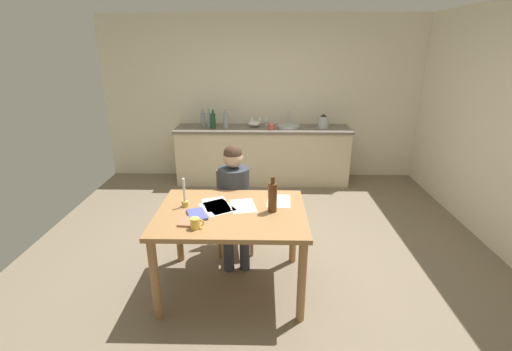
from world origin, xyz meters
TOP-DOWN VIEW (x-y plane):
  - ground_plane at (0.00, 0.00)m, footprint 5.20×5.20m
  - wall_back at (0.00, 2.60)m, footprint 5.20×0.12m
  - kitchen_counter at (0.00, 2.24)m, footprint 2.76×0.64m
  - dining_table at (-0.26, -0.55)m, footprint 1.29×0.97m
  - chair_at_table at (-0.30, 0.17)m, footprint 0.45×0.45m
  - person_seated at (-0.29, 0.03)m, footprint 0.37×0.62m
  - coffee_mug at (-0.52, -0.86)m, footprint 0.11×0.07m
  - candlestick at (-0.68, -0.46)m, footprint 0.06×0.06m
  - book_magazine at (-0.55, -0.64)m, footprint 0.22×0.26m
  - book_cookery at (-0.58, -0.77)m, footprint 0.18×0.18m
  - paper_letter at (-0.41, -0.49)m, footprint 0.33×0.36m
  - paper_bill at (-0.17, -0.44)m, footprint 0.26×0.33m
  - paper_envelope at (0.15, -0.32)m, footprint 0.23×0.31m
  - paper_receipt at (-0.42, -0.41)m, footprint 0.30×0.35m
  - paper_notice at (-0.38, -0.46)m, footprint 0.33×0.36m
  - wine_bottle_on_table at (0.09, -0.54)m, footprint 0.08×0.08m
  - sink_unit at (0.41, 2.24)m, footprint 0.36×0.36m
  - bottle_oil at (-0.95, 2.28)m, footprint 0.08×0.08m
  - bottle_vinegar at (-0.85, 2.23)m, footprint 0.06×0.06m
  - bottle_wine_red at (-0.77, 2.15)m, footprint 0.07×0.07m
  - bottle_sauce at (-0.57, 2.16)m, footprint 0.08×0.08m
  - mixing_bowl at (-0.14, 2.32)m, footprint 0.20×0.20m
  - stovetop_kettle at (0.95, 2.24)m, footprint 0.18×0.18m
  - wine_glass_near_sink at (0.05, 2.39)m, footprint 0.07×0.07m
  - wine_glass_by_kettle at (-0.05, 2.39)m, footprint 0.07×0.07m
  - wine_glass_back_left at (-0.18, 2.39)m, footprint 0.07×0.07m
  - teacup_on_counter at (0.14, 2.09)m, footprint 0.12×0.08m

SIDE VIEW (x-z plane):
  - ground_plane at x=0.00m, z-range -0.04..0.00m
  - kitchen_counter at x=0.00m, z-range 0.00..0.90m
  - chair_at_table at x=-0.30m, z-range 0.05..0.91m
  - dining_table at x=-0.26m, z-range 0.28..1.06m
  - person_seated at x=-0.29m, z-range 0.08..1.28m
  - paper_letter at x=-0.41m, z-range 0.77..0.78m
  - paper_bill at x=-0.17m, z-range 0.77..0.78m
  - paper_envelope at x=0.15m, z-range 0.77..0.78m
  - paper_receipt at x=-0.42m, z-range 0.77..0.78m
  - paper_notice at x=-0.38m, z-range 0.77..0.78m
  - book_cookery at x=-0.58m, z-range 0.77..0.79m
  - book_magazine at x=-0.55m, z-range 0.77..0.79m
  - coffee_mug at x=-0.52m, z-range 0.77..0.86m
  - candlestick at x=-0.68m, z-range 0.72..0.98m
  - wine_bottle_on_table at x=0.09m, z-range 0.75..1.07m
  - sink_unit at x=0.41m, z-range 0.80..1.04m
  - mixing_bowl at x=-0.14m, z-range 0.90..0.99m
  - teacup_on_counter at x=0.14m, z-range 0.90..0.99m
  - stovetop_kettle at x=0.95m, z-range 0.89..1.11m
  - wine_glass_near_sink at x=0.05m, z-range 0.93..1.09m
  - wine_glass_by_kettle at x=-0.05m, z-range 0.93..1.09m
  - wine_glass_back_left at x=-0.18m, z-range 0.93..1.09m
  - bottle_oil at x=-0.95m, z-range 0.88..1.16m
  - bottle_wine_red at x=-0.77m, z-range 0.88..1.17m
  - bottle_sauce at x=-0.57m, z-range 0.88..1.17m
  - bottle_vinegar at x=-0.85m, z-range 0.88..1.18m
  - wall_back at x=0.00m, z-range 0.00..2.60m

